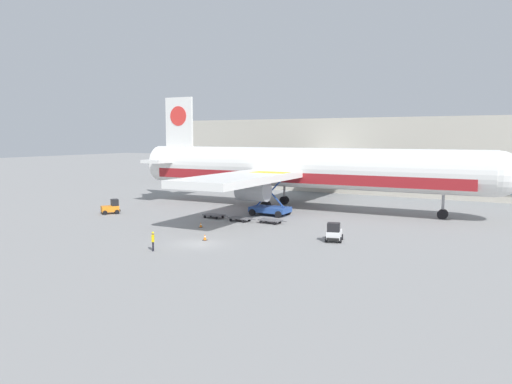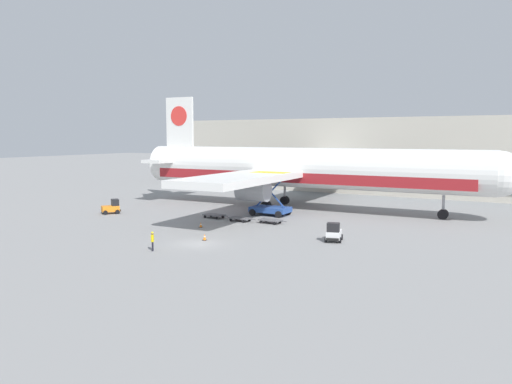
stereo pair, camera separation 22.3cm
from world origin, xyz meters
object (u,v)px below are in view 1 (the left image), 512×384
Objects in this scene: baggage_dolly_lead at (214,215)px; traffic_cone_near at (205,237)px; ground_crew_near at (153,240)px; traffic_cone_far at (201,225)px; baggage_tug_foreground at (111,207)px; baggage_dolly_second at (240,218)px; baggage_dolly_third at (270,220)px; airplane_main at (296,169)px; scissor_lift_loader at (270,199)px; baggage_tug_mid at (334,233)px.

traffic_cone_near is at bearing -55.55° from baggage_dolly_lead.
traffic_cone_far is (-3.19, 12.10, -0.80)m from ground_crew_near.
traffic_cone_far is (16.88, -2.51, -0.58)m from baggage_tug_foreground.
baggage_dolly_second and baggage_dolly_third have the same top height.
airplane_main reaches higher than baggage_dolly_second.
scissor_lift_loader is at bearing 95.56° from traffic_cone_near.
airplane_main reaches higher than baggage_tug_mid.
airplane_main is 15.50× the size of baggage_dolly_third.
baggage_dolly_second is at bearing -3.28° from baggage_dolly_lead.
ground_crew_near is at bearing -102.83° from traffic_cone_near.
scissor_lift_loader reaches higher than ground_crew_near.
ground_crew_near is at bearing -91.58° from airplane_main.
baggage_dolly_second is 5.61× the size of traffic_cone_near.
baggage_dolly_second is 2.04× the size of ground_crew_near.
traffic_cone_far is at bearing -104.82° from scissor_lift_loader.
baggage_dolly_lead is at bearing -115.27° from airplane_main.
ground_crew_near is at bearing -68.76° from baggage_dolly_lead.
traffic_cone_far is (-2.90, -12.08, -1.90)m from scissor_lift_loader.
traffic_cone_near is (21.52, -8.28, -0.55)m from baggage_tug_foreground.
baggage_tug_mid is 4.49× the size of traffic_cone_far.
baggage_dolly_third is (4.01, 0.56, 0.00)m from baggage_dolly_second.
baggage_tug_foreground is at bearing -157.44° from ground_crew_near.
airplane_main is 25.89m from traffic_cone_near.
ground_crew_near is at bearing -90.62° from scissor_lift_loader.
baggage_tug_foreground is 1.04× the size of baggage_tug_mid.
baggage_tug_foreground is 1.53× the size of ground_crew_near.
baggage_dolly_third is 8.71m from traffic_cone_far.
scissor_lift_loader is at bearing -94.69° from airplane_main.
baggage_dolly_lead is 4.40m from baggage_dolly_second.
baggage_tug_foreground is at bearing -160.60° from baggage_dolly_lead.
baggage_tug_mid is at bearing -59.29° from baggage_tug_foreground.
baggage_dolly_third is (22.79, 3.90, -0.49)m from baggage_tug_foreground.
ground_crew_near is (-2.71, -18.50, 0.71)m from baggage_dolly_third.
ground_crew_near is (5.67, -18.51, 0.71)m from baggage_dolly_lead.
baggage_dolly_second is at bearing -125.26° from baggage_tug_mid.
baggage_tug_foreground is at bearing 171.56° from traffic_cone_far.
baggage_dolly_second is at bearing -167.82° from baggage_dolly_third.
baggage_dolly_second is (-1.00, -6.23, -1.80)m from scissor_lift_loader.
airplane_main reaches higher than baggage_tug_foreground.
traffic_cone_near is (1.74, -17.85, -1.87)m from scissor_lift_loader.
baggage_tug_mid is at bearing -42.54° from scissor_lift_loader.
ground_crew_near is 3.05× the size of traffic_cone_far.
traffic_cone_near is (1.44, 6.32, -0.77)m from ground_crew_near.
baggage_dolly_lead and baggage_dolly_third have the same top height.
scissor_lift_loader is at bearing 50.72° from baggage_dolly_lead.
baggage_dolly_second is (-14.53, 5.61, -0.49)m from baggage_tug_mid.
airplane_main reaches higher than baggage_dolly_lead.
scissor_lift_loader is 8.74× the size of traffic_cone_near.
baggage_tug_mid is 1.47× the size of ground_crew_near.
baggage_dolly_second is 18.00m from ground_crew_near.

